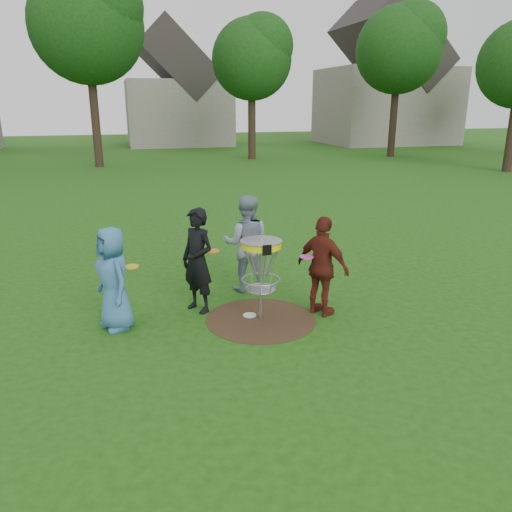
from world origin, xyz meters
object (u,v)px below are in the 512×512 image
object	(u,v)px
player_maroon	(323,267)
disc_golf_basket	(261,260)
player_blue	(114,279)
player_black	(198,261)
player_grey	(246,244)

from	to	relation	value
player_maroon	disc_golf_basket	xyz separation A→B (m)	(-1.04, 0.05, 0.19)
player_blue	player_black	distance (m)	1.40
player_blue	player_maroon	xyz separation A→B (m)	(3.29, -0.37, 0.02)
player_maroon	disc_golf_basket	distance (m)	1.05
player_blue	player_maroon	bearing A→B (deg)	60.71
player_maroon	player_grey	bearing A→B (deg)	1.11
player_maroon	disc_golf_basket	bearing A→B (deg)	55.92
player_black	disc_golf_basket	xyz separation A→B (m)	(0.91, -0.66, 0.13)
player_black	player_grey	world-z (taller)	player_grey
disc_golf_basket	player_grey	bearing A→B (deg)	85.22
player_maroon	player_blue	bearing A→B (deg)	51.96
player_maroon	disc_golf_basket	size ratio (longest dim) A/B	1.21
player_maroon	player_black	bearing A→B (deg)	38.41
player_black	player_maroon	size ratio (longest dim) A/B	1.06
player_blue	disc_golf_basket	world-z (taller)	player_blue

